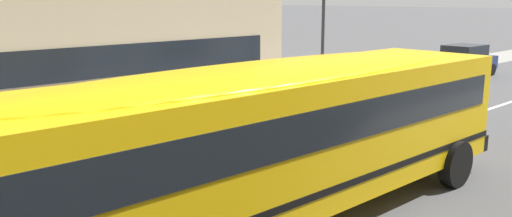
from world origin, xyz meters
TOP-DOWN VIEW (x-y plane):
  - ground_plane at (0.00, 0.00)m, footprint 400.00×400.00m
  - sidewalk_far at (0.00, 7.04)m, footprint 120.00×3.00m
  - lane_centreline at (0.00, 0.00)m, footprint 110.00×0.16m
  - school_bus at (-2.39, -1.63)m, footprint 13.23×3.27m
  - parked_car_dark_blue_past_driveway at (18.38, 4.57)m, footprint 3.95×1.98m

SIDE VIEW (x-z plane):
  - ground_plane at x=0.00m, z-range 0.00..0.00m
  - lane_centreline at x=0.00m, z-range 0.00..0.01m
  - sidewalk_far at x=0.00m, z-range 0.00..0.01m
  - parked_car_dark_blue_past_driveway at x=18.38m, z-range 0.02..1.66m
  - school_bus at x=-2.39m, z-range 0.28..3.23m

